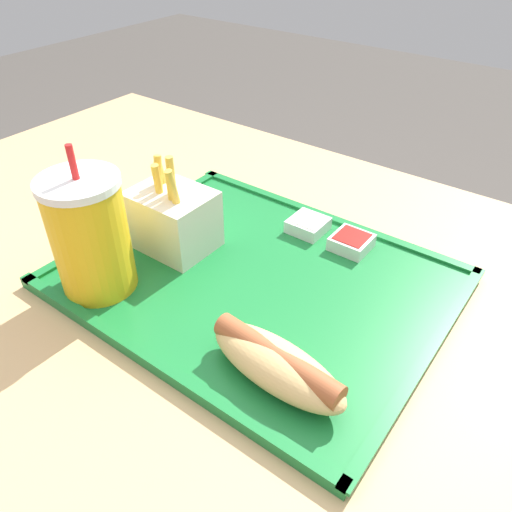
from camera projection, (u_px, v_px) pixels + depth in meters
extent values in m
cube|color=tan|center=(240.00, 484.00, 0.78)|extent=(1.22, 0.80, 0.77)
cube|color=#197233|center=(256.00, 280.00, 0.57)|extent=(0.41, 0.33, 0.01)
cube|color=#197233|center=(326.00, 216.00, 0.67)|extent=(0.41, 0.01, 0.00)
cube|color=#197233|center=(155.00, 361.00, 0.47)|extent=(0.41, 0.01, 0.00)
cube|color=#197233|center=(426.00, 356.00, 0.47)|extent=(0.01, 0.33, 0.00)
cube|color=#197233|center=(135.00, 219.00, 0.66)|extent=(0.01, 0.33, 0.00)
cylinder|color=gold|center=(91.00, 239.00, 0.52)|extent=(0.08, 0.08, 0.12)
cylinder|color=white|center=(77.00, 182.00, 0.48)|extent=(0.08, 0.08, 0.01)
cylinder|color=red|center=(72.00, 162.00, 0.47)|extent=(0.01, 0.01, 0.03)
ellipsoid|color=#DBB270|center=(276.00, 365.00, 0.44)|extent=(0.15, 0.06, 0.04)
cylinder|color=#9E512D|center=(277.00, 358.00, 0.43)|extent=(0.13, 0.03, 0.02)
cube|color=silver|center=(173.00, 220.00, 0.60)|extent=(0.09, 0.08, 0.07)
cylinder|color=gold|center=(176.00, 199.00, 0.56)|extent=(0.01, 0.02, 0.08)
cylinder|color=gold|center=(165.00, 188.00, 0.60)|extent=(0.01, 0.02, 0.08)
cylinder|color=gold|center=(159.00, 191.00, 0.58)|extent=(0.02, 0.02, 0.07)
cylinder|color=gold|center=(159.00, 189.00, 0.59)|extent=(0.02, 0.02, 0.08)
cylinder|color=gold|center=(173.00, 189.00, 0.57)|extent=(0.01, 0.01, 0.08)
cylinder|color=gold|center=(173.00, 206.00, 0.57)|extent=(0.02, 0.02, 0.08)
cube|color=silver|center=(305.00, 224.00, 0.64)|extent=(0.04, 0.04, 0.02)
cube|color=white|center=(305.00, 219.00, 0.64)|extent=(0.04, 0.04, 0.00)
cube|color=silver|center=(351.00, 242.00, 0.61)|extent=(0.04, 0.04, 0.02)
cube|color=#B21914|center=(352.00, 237.00, 0.61)|extent=(0.04, 0.04, 0.00)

